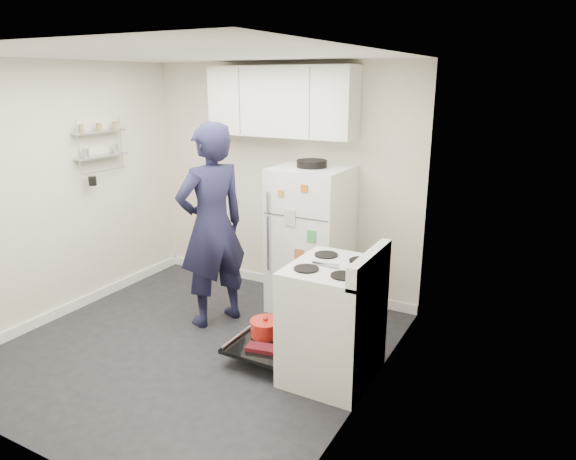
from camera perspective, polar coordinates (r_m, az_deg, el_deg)
The scene contains 7 objects.
room at distance 4.42m, azimuth -11.07°, elevation 1.58°, with size 3.21×3.21×2.51m.
electric_range at distance 4.14m, azimuth 4.85°, elevation -10.18°, with size 0.66×0.76×1.10m.
open_oven_door at distance 4.54m, azimuth -2.33°, elevation -11.66°, with size 0.55×0.70×0.22m.
refrigerator at distance 5.24m, azimuth 2.54°, elevation -0.98°, with size 0.72×0.74×1.56m.
upper_cabinets at distance 5.37m, azimuth -0.75°, elevation 14.10°, with size 1.60×0.33×0.70m, color silver.
wall_shelf_rack at distance 5.69m, azimuth -20.18°, elevation 8.96°, with size 0.14×0.60×0.61m.
person at distance 4.90m, azimuth -8.45°, elevation 0.40°, with size 0.71×0.47×1.96m, color #171734.
Camera 1 is at (2.72, -3.26, 2.32)m, focal length 32.00 mm.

